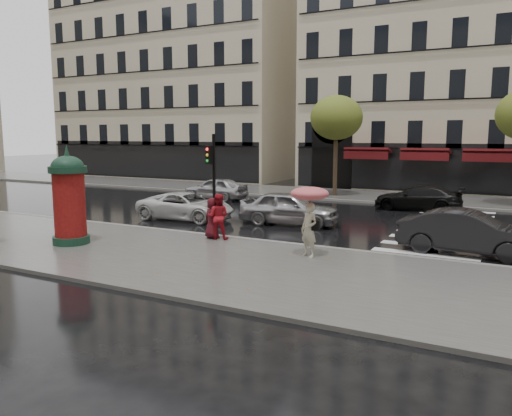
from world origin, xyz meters
The scene contains 19 objects.
ground centered at (0.00, 0.00, 0.00)m, with size 160.00×160.00×0.00m, color black.
near_sidewalk centered at (0.00, -0.50, 0.06)m, with size 90.00×7.00×0.12m, color #474744.
far_sidewalk centered at (0.00, 19.00, 0.06)m, with size 90.00×6.00×0.12m, color #474744.
near_kerb centered at (0.00, 3.00, 0.07)m, with size 90.00×0.25×0.14m, color slate.
far_kerb centered at (0.00, 16.00, 0.07)m, with size 90.00×0.25×0.14m, color slate.
zebra_crossing centered at (6.00, 9.60, 0.01)m, with size 3.60×11.75×0.01m, color silver.
bldg_far_corner centered at (6.00, 30.00, 11.31)m, with size 26.00×14.00×22.90m.
bldg_far_left centered at (-22.00, 30.00, 11.31)m, with size 24.00×14.00×22.90m.
tree_far_left centered at (-2.00, 18.00, 5.17)m, with size 3.40×3.40×6.64m.
woman_umbrella centered at (2.76, 1.37, 1.70)m, with size 1.24×1.24×2.39m.
woman_red centered at (-1.37, 2.40, 1.00)m, with size 0.85×0.66×1.75m, color #AA1420.
man_burgundy centered at (-1.63, 2.40, 0.91)m, with size 0.77×0.50×1.58m, color #430D15.
morris_column centered at (-5.76, -0.78, 1.86)m, with size 1.35×1.35×3.64m.
traffic_light centered at (-1.81, 2.73, 2.54)m, with size 0.29×0.39×4.00m.
car_silver centered at (-0.48, 7.14, 0.77)m, with size 1.83×4.54×1.55m, color #A5A4A9.
car_darkgrey centered at (7.30, 4.71, 0.76)m, with size 1.60×4.60×1.52m, color black.
car_white centered at (-5.47, 6.02, 0.66)m, with size 2.20×4.77×1.32m, color silver.
car_black centered at (3.95, 14.45, 0.67)m, with size 1.88×4.63×1.34m, color black.
car_far_silver centered at (-8.30, 13.18, 0.71)m, with size 1.68×4.18×1.42m, color #B3B3B8.
Camera 1 is at (8.64, -13.58, 4.08)m, focal length 35.00 mm.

